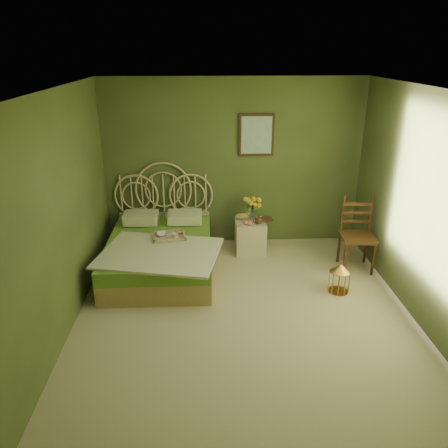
{
  "coord_description": "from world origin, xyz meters",
  "views": [
    {
      "loc": [
        -0.45,
        -4.36,
        2.99
      ],
      "look_at": [
        -0.2,
        1.0,
        0.8
      ],
      "focal_mm": 35.0,
      "sensor_mm": 36.0,
      "label": 1
    }
  ],
  "objects_px": {
    "nightstand": "(251,230)",
    "chair": "(356,229)",
    "birdcage": "(339,278)",
    "bed": "(160,250)"
  },
  "relations": [
    {
      "from": "bed",
      "to": "birdcage",
      "type": "relative_size",
      "value": 5.36
    },
    {
      "from": "chair",
      "to": "birdcage",
      "type": "bearing_deg",
      "value": -115.42
    },
    {
      "from": "bed",
      "to": "chair",
      "type": "bearing_deg",
      "value": -0.48
    },
    {
      "from": "chair",
      "to": "birdcage",
      "type": "relative_size",
      "value": 2.58
    },
    {
      "from": "nightstand",
      "to": "chair",
      "type": "relative_size",
      "value": 0.89
    },
    {
      "from": "bed",
      "to": "nightstand",
      "type": "xyz_separation_m",
      "value": [
        1.35,
        0.55,
        0.05
      ]
    },
    {
      "from": "bed",
      "to": "nightstand",
      "type": "distance_m",
      "value": 1.46
    },
    {
      "from": "birdcage",
      "to": "chair",
      "type": "bearing_deg",
      "value": 59.86
    },
    {
      "from": "bed",
      "to": "birdcage",
      "type": "distance_m",
      "value": 2.49
    },
    {
      "from": "nightstand",
      "to": "birdcage",
      "type": "xyz_separation_m",
      "value": [
        1.03,
        -1.29,
        -0.15
      ]
    }
  ]
}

